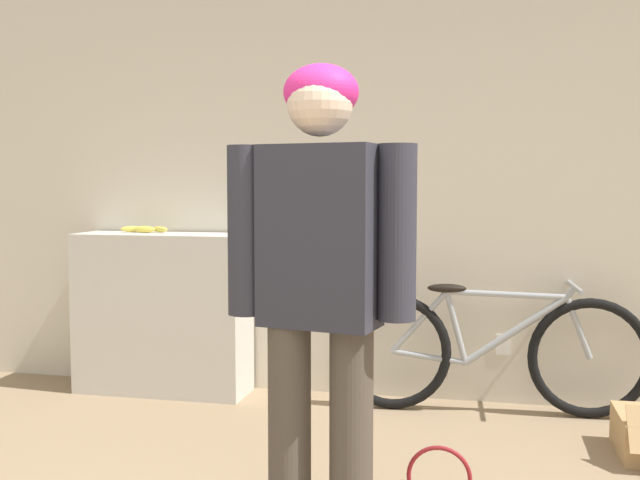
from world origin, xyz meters
The scene contains 5 objects.
wall_back centered at (0.00, 2.98, 1.30)m, with size 8.00×0.07×2.60m.
side_shelf centered at (-1.52, 2.75, 0.50)m, with size 1.07×0.36×0.99m.
person centered at (-0.11, 0.92, 1.00)m, with size 0.65×0.27×1.70m.
bicycle centered at (0.47, 2.73, 0.36)m, with size 1.76×0.46×0.75m.
banana centered at (-1.66, 2.82, 1.01)m, with size 0.33×0.09×0.04m.
Camera 1 is at (0.43, -1.53, 1.31)m, focal length 42.00 mm.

